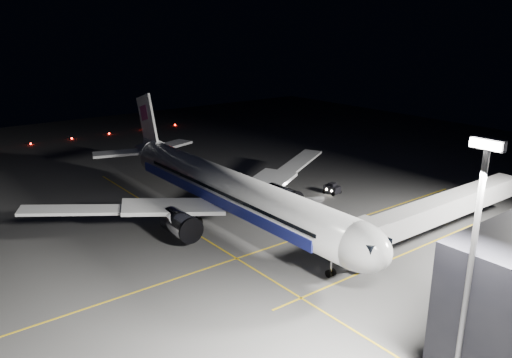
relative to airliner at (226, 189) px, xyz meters
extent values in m
plane|color=#4C4C4F|center=(1.08, 0.00, -5.16)|extent=(200.00, 200.00, 0.00)
cube|color=gold|center=(11.08, 0.00, -5.16)|extent=(0.25, 80.00, 0.01)
cube|color=gold|center=(1.08, -6.00, -5.16)|extent=(70.00, 0.25, 0.01)
cube|color=gold|center=(23.08, 10.00, -5.16)|extent=(0.25, 40.00, 0.01)
cylinder|color=silver|center=(1.08, 0.00, 0.14)|extent=(48.00, 5.60, 5.60)
ellipsoid|color=silver|center=(25.08, 0.00, 0.14)|extent=(8.96, 5.60, 5.60)
cube|color=black|center=(27.38, 0.00, 1.14)|extent=(2.20, 3.40, 0.90)
cone|color=silver|center=(-27.42, 0.00, 0.44)|extent=(9.00, 5.49, 5.49)
cube|color=#212A9B|center=(0.08, 2.78, -0.76)|extent=(42.24, 0.25, 1.50)
cube|color=#212A9B|center=(0.08, -2.78, -0.76)|extent=(42.24, 0.25, 1.50)
cube|color=silver|center=(-1.42, 8.00, -1.46)|extent=(11.36, 15.23, 1.53)
cube|color=silver|center=(-1.42, -8.00, -1.46)|extent=(11.36, 15.23, 1.53)
cube|color=silver|center=(-6.42, 20.50, -0.59)|extent=(8.57, 13.22, 1.31)
cube|color=silver|center=(-6.42, -20.50, -0.59)|extent=(8.57, 13.22, 1.31)
cube|color=silver|center=(-26.92, 5.20, 0.74)|extent=(6.20, 9.67, 0.45)
cube|color=silver|center=(-26.92, -5.20, 0.74)|extent=(6.20, 9.67, 0.45)
cube|color=white|center=(-25.12, 0.00, 6.34)|extent=(7.53, 0.40, 10.28)
cube|color=#C6438D|center=(-25.92, 0.00, 7.74)|extent=(3.22, 0.55, 3.22)
cylinder|color=#B7B7BF|center=(2.28, 9.00, -2.61)|extent=(5.60, 3.40, 3.40)
cylinder|color=#B7B7BF|center=(2.28, -9.00, -2.61)|extent=(5.60, 3.40, 3.40)
cylinder|color=#9999A0|center=(21.58, 0.00, -3.91)|extent=(0.26, 0.26, 2.50)
cylinder|color=black|center=(21.58, 0.00, -4.71)|extent=(0.90, 0.70, 0.90)
cylinder|color=#9999A0|center=(-1.92, 4.30, -3.91)|extent=(0.26, 0.26, 2.50)
cylinder|color=#9999A0|center=(-1.92, -4.30, -3.91)|extent=(0.26, 0.26, 2.50)
cylinder|color=black|center=(-1.92, 4.30, -4.61)|extent=(1.10, 1.60, 1.10)
cylinder|color=black|center=(-1.92, -4.30, -4.61)|extent=(1.10, 1.60, 1.10)
cube|color=#B2B2B7|center=(23.08, 20.05, -0.56)|extent=(3.00, 33.90, 2.80)
cube|color=#B2B2B7|center=(23.08, 4.20, -0.56)|extent=(3.60, 3.20, 3.40)
cylinder|color=#9999A0|center=(23.08, 4.20, -3.61)|extent=(0.70, 0.70, 3.10)
cylinder|color=black|center=(23.08, 3.30, -4.81)|extent=(0.70, 0.30, 0.70)
cylinder|color=black|center=(23.08, 5.10, -4.81)|extent=(0.70, 0.30, 0.70)
cylinder|color=#59595E|center=(41.08, -6.00, 4.84)|extent=(0.44, 0.44, 20.00)
cube|color=#59595E|center=(41.08, -6.00, 15.14)|extent=(2.40, 0.50, 0.80)
cube|color=white|center=(41.08, -6.35, 15.14)|extent=(2.20, 0.15, 0.60)
sphere|color=#FF140A|center=(-70.92, -10.00, -4.94)|extent=(0.44, 0.44, 0.44)
sphere|color=#FF140A|center=(-70.92, 0.00, -4.94)|extent=(0.44, 0.44, 0.44)
sphere|color=#FF140A|center=(-70.92, 10.00, -4.94)|extent=(0.44, 0.44, 0.44)
sphere|color=#FF140A|center=(-70.92, 20.00, -4.94)|extent=(0.44, 0.44, 0.44)
sphere|color=#FF140A|center=(-70.92, 30.00, -4.94)|extent=(0.44, 0.44, 0.44)
cube|color=silver|center=(38.35, -2.00, -3.75)|extent=(4.04, 2.90, 2.01)
cube|color=silver|center=(40.43, -1.30, -4.30)|extent=(1.94, 2.11, 1.10)
cube|color=black|center=(40.43, -1.30, -3.84)|extent=(1.53, 1.82, 0.46)
cylinder|color=black|center=(39.26, -0.68, -4.80)|extent=(0.77, 0.45, 0.73)
cylinder|color=black|center=(36.83, -1.50, -4.80)|extent=(0.77, 0.45, 0.73)
cylinder|color=black|center=(37.45, -3.32, -4.80)|extent=(0.77, 0.45, 0.73)
cube|color=black|center=(0.44, 21.90, -4.34)|extent=(2.80, 1.94, 1.20)
cube|color=black|center=(0.44, 21.90, -3.58)|extent=(1.21, 1.21, 0.66)
sphere|color=#FFF2CC|center=(-0.01, 20.99, -4.34)|extent=(0.28, 0.28, 0.28)
sphere|color=#FFF2CC|center=(1.08, 21.12, -4.34)|extent=(0.28, 0.28, 0.28)
cylinder|color=black|center=(1.31, 22.94, -4.84)|extent=(0.68, 0.32, 0.66)
cylinder|color=black|center=(1.52, 21.09, -4.84)|extent=(0.68, 0.32, 0.66)
cylinder|color=black|center=(-0.65, 22.71, -4.84)|extent=(0.68, 0.32, 0.66)
cylinder|color=black|center=(-0.43, 20.86, -4.84)|extent=(0.68, 0.32, 0.66)
cone|color=#FC570A|center=(5.68, 11.37, -4.87)|extent=(0.39, 0.39, 0.59)
cone|color=#FC570A|center=(7.08, 8.40, -4.83)|extent=(0.45, 0.45, 0.68)
cone|color=#FC570A|center=(-6.72, 4.00, -4.87)|extent=(0.39, 0.39, 0.59)
camera|label=1|loc=(57.77, -38.64, 22.83)|focal=35.00mm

